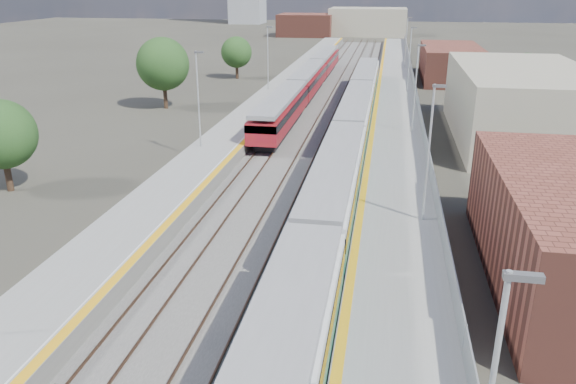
# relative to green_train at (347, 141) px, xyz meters

# --- Properties ---
(ground) EXTENTS (320.00, 320.00, 0.00)m
(ground) POSITION_rel_green_train_xyz_m (-1.50, 16.42, -2.14)
(ground) COLOR #47443A
(ground) RESTS_ON ground
(ballast_bed) EXTENTS (10.50, 155.00, 0.06)m
(ballast_bed) POSITION_rel_green_train_xyz_m (-3.75, 18.92, -2.11)
(ballast_bed) COLOR #565451
(ballast_bed) RESTS_ON ground
(tracks) EXTENTS (8.96, 160.00, 0.17)m
(tracks) POSITION_rel_green_train_xyz_m (-3.15, 20.60, -2.03)
(tracks) COLOR #4C3323
(tracks) RESTS_ON ground
(platform_right) EXTENTS (4.70, 155.00, 8.52)m
(platform_right) POSITION_rel_green_train_xyz_m (3.78, 18.92, -1.60)
(platform_right) COLOR slate
(platform_right) RESTS_ON ground
(platform_left) EXTENTS (4.30, 155.00, 8.52)m
(platform_left) POSITION_rel_green_train_xyz_m (-10.55, 18.91, -1.62)
(platform_left) COLOR slate
(platform_left) RESTS_ON ground
(green_train) EXTENTS (2.76, 76.84, 3.04)m
(green_train) POSITION_rel_green_train_xyz_m (0.00, 0.00, 0.00)
(green_train) COLOR black
(green_train) RESTS_ON ground
(red_train) EXTENTS (2.66, 53.95, 3.35)m
(red_train) POSITION_rel_green_train_xyz_m (-7.00, 28.28, -0.16)
(red_train) COLOR black
(red_train) RESTS_ON ground
(tree_a) EXTENTS (4.63, 4.63, 6.28)m
(tree_a) POSITION_rel_green_train_xyz_m (-22.21, -8.94, 1.81)
(tree_a) COLOR #382619
(tree_a) RESTS_ON ground
(tree_b) EXTENTS (5.79, 5.79, 7.84)m
(tree_b) POSITION_rel_green_train_xyz_m (-21.76, 18.25, 2.80)
(tree_b) COLOR #382619
(tree_b) RESTS_ON ground
(tree_c) EXTENTS (4.47, 4.47, 6.06)m
(tree_c) POSITION_rel_green_train_xyz_m (-19.27, 39.98, 1.67)
(tree_c) COLOR #382619
(tree_c) RESTS_ON ground
(tree_d) EXTENTS (4.31, 4.31, 5.83)m
(tree_d) POSITION_rel_green_train_xyz_m (18.35, 28.17, 1.53)
(tree_d) COLOR #382619
(tree_d) RESTS_ON ground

